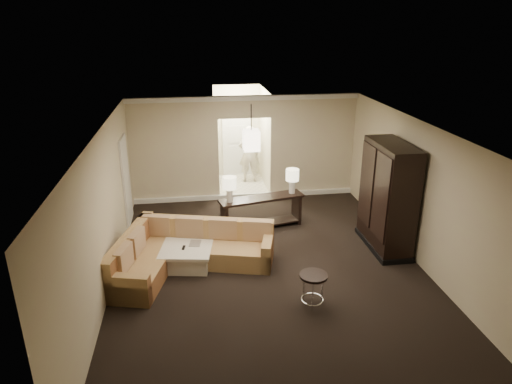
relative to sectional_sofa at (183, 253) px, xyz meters
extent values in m
plane|color=black|center=(1.67, -0.39, -0.33)|extent=(8.00, 8.00, 0.00)
cube|color=#C9B398|center=(1.67, 3.61, 1.07)|extent=(6.00, 0.04, 2.80)
cube|color=#C9B398|center=(1.67, -4.39, 1.07)|extent=(6.00, 0.04, 2.80)
cube|color=#C9B398|center=(-1.33, -0.39, 1.07)|extent=(0.04, 8.00, 2.80)
cube|color=#C9B398|center=(4.67, -0.39, 1.07)|extent=(0.04, 8.00, 2.80)
cube|color=silver|center=(1.67, -0.39, 2.47)|extent=(6.00, 8.00, 0.02)
cube|color=white|center=(1.67, 3.56, 2.40)|extent=(6.00, 0.10, 0.12)
cube|color=white|center=(1.67, 3.56, -0.27)|extent=(6.00, 0.10, 0.12)
cube|color=white|center=(-1.30, 2.41, 0.72)|extent=(0.05, 0.90, 2.10)
cube|color=beige|center=(1.67, 4.61, -0.33)|extent=(1.40, 2.00, 0.01)
cube|color=beige|center=(0.97, 4.61, 1.07)|extent=(0.04, 2.00, 2.80)
cube|color=beige|center=(2.37, 4.61, 1.07)|extent=(0.04, 2.00, 2.80)
cube|color=beige|center=(1.67, 5.61, 1.07)|extent=(1.40, 0.04, 2.80)
cube|color=white|center=(1.67, 5.58, 0.72)|extent=(0.90, 0.05, 2.10)
cube|color=brown|center=(0.40, 0.21, -0.14)|extent=(2.92, 1.52, 0.39)
cube|color=brown|center=(-0.82, -0.58, -0.14)|extent=(1.14, 1.47, 0.39)
cube|color=brown|center=(0.48, 0.50, 0.27)|extent=(2.76, 0.93, 0.43)
cube|color=brown|center=(-1.00, -0.05, 0.27)|extent=(0.79, 2.22, 0.43)
cube|color=brown|center=(1.66, -0.12, -0.05)|extent=(0.39, 0.86, 0.58)
cube|color=brown|center=(-0.96, -1.12, -0.05)|extent=(0.86, 0.39, 0.58)
cube|color=#9B7952|center=(-0.52, 0.72, 0.29)|extent=(0.60, 0.29, 0.43)
cube|color=#9B7952|center=(0.15, 0.54, 0.29)|extent=(0.60, 0.29, 0.43)
cube|color=#9B7952|center=(0.83, 0.36, 0.29)|extent=(0.60, 0.29, 0.43)
cube|color=#9B7952|center=(1.50, 0.19, 0.29)|extent=(0.60, 0.29, 0.43)
cube|color=#9B7952|center=(-0.86, 0.01, 0.29)|extent=(0.29, 0.58, 0.43)
cube|color=#9B7952|center=(-1.03, -0.62, 0.29)|extent=(0.29, 0.58, 0.43)
cube|color=white|center=(0.07, 0.11, -0.16)|extent=(1.03, 1.03, 0.34)
cube|color=white|center=(0.07, 0.11, 0.03)|extent=(1.14, 1.14, 0.06)
cube|color=black|center=(0.01, 0.07, 0.07)|extent=(0.08, 0.17, 0.02)
cube|color=beige|center=(0.24, 0.23, 0.07)|extent=(0.26, 0.33, 0.01)
cube|color=black|center=(1.81, 1.61, 0.41)|extent=(2.05, 0.88, 0.05)
cube|color=black|center=(0.93, 1.41, 0.03)|extent=(0.16, 0.41, 0.73)
cube|color=black|center=(2.70, 1.81, 0.03)|extent=(0.16, 0.41, 0.73)
cube|color=black|center=(1.81, 1.61, -0.23)|extent=(1.95, 0.82, 0.04)
cube|color=black|center=(4.27, 0.29, 0.82)|extent=(0.64, 1.53, 2.30)
cube|color=black|center=(3.94, -0.10, 0.98)|extent=(0.03, 0.68, 1.75)
cube|color=black|center=(3.94, 0.67, 0.98)|extent=(0.03, 0.68, 1.75)
cube|color=black|center=(4.27, 0.29, -0.28)|extent=(0.68, 1.60, 0.11)
cylinder|color=black|center=(2.20, -1.59, 0.24)|extent=(0.48, 0.48, 0.04)
torus|color=silver|center=(2.20, -1.59, -0.22)|extent=(0.40, 0.40, 0.03)
cylinder|color=silver|center=(2.38, -1.55, -0.05)|extent=(0.03, 0.03, 0.57)
cylinder|color=silver|center=(2.07, -1.46, -0.05)|extent=(0.03, 0.03, 0.57)
cylinder|color=silver|center=(2.15, -1.77, -0.05)|extent=(0.03, 0.03, 0.57)
cylinder|color=silver|center=(1.06, 1.44, 0.60)|extent=(0.15, 0.15, 0.32)
cylinder|color=#FFF2BF|center=(1.06, 1.44, 0.89)|extent=(0.31, 0.31, 0.27)
cylinder|color=silver|center=(2.56, 1.78, 0.60)|extent=(0.15, 0.15, 0.32)
cylinder|color=#FFF2BF|center=(2.56, 1.78, 0.89)|extent=(0.31, 0.31, 0.27)
cylinder|color=black|center=(1.67, 2.31, 2.17)|extent=(0.02, 0.02, 0.60)
cube|color=#FFE9C6|center=(1.67, 2.31, 1.62)|extent=(0.38, 0.38, 0.48)
imported|color=beige|center=(1.95, 4.92, 0.61)|extent=(0.70, 0.48, 1.89)
camera|label=1|loc=(0.28, -8.06, 4.31)|focal=32.00mm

